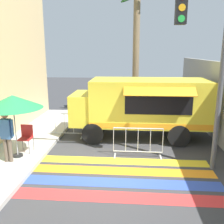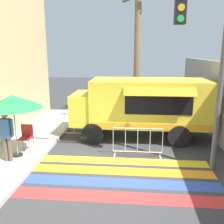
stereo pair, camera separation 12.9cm
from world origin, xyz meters
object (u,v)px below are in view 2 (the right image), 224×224
Objects in this scene: barricade_front at (138,143)px; barricade_side at (65,126)px; traffic_signal_pole at (198,44)px; patio_umbrella at (13,102)px; food_truck at (139,104)px; palm_tree at (138,27)px; vendor_person at (6,133)px; folding_chair at (26,135)px.

barricade_side is at bearing 149.33° from barricade_front.
traffic_signal_pole is 6.31m from patio_umbrella.
palm_tree reaches higher than food_truck.
food_truck is 5.55m from vendor_person.
traffic_signal_pole is 6.77m from folding_chair.
patio_umbrella is 8.41m from palm_tree.
traffic_signal_pole reaches higher than folding_chair.
folding_chair is 0.57× the size of vendor_person.
folding_chair is 0.13× the size of palm_tree.
folding_chair is (-5.88, 0.67, -3.28)m from traffic_signal_pole.
palm_tree reaches higher than barricade_side.
barricade_front is 1.08× the size of barricade_side.
traffic_signal_pole is 6.65m from barricade_side.
patio_umbrella is (-4.37, -2.82, 0.57)m from food_truck.
folding_chair is 4.19m from barricade_front.
barricade_front is (4.19, 0.09, -0.20)m from folding_chair.
traffic_signal_pole reaches higher than vendor_person.
barricade_side is (-3.33, -0.26, -1.02)m from food_truck.
barricade_side is (1.14, 3.01, -0.62)m from vendor_person.
traffic_signal_pole reaches higher than food_truck.
palm_tree is (3.22, 4.03, 4.61)m from barricade_side.
barricade_front is 0.24× the size of palm_tree.
food_truck is 4.89m from folding_chair.
barricade_side is at bearing -128.68° from palm_tree.
traffic_signal_pole is 6.76m from vendor_person.
patio_umbrella reaches higher than folding_chair.
patio_umbrella is at bearing -171.84° from barricade_front.
vendor_person is (-0.10, -0.45, -0.97)m from patio_umbrella.
patio_umbrella is at bearing -147.19° from food_truck.
barricade_front is 7.54m from palm_tree.
patio_umbrella is at bearing 74.85° from vendor_person.
food_truck is 0.79× the size of palm_tree.
vendor_person reaches higher than barricade_side.
vendor_person is 0.97× the size of barricade_front.
vendor_person is at bearing -118.63° from folding_chair.
vendor_person is 3.28m from barricade_side.
food_truck is 5.23m from patio_umbrella.
vendor_person is 9.19m from palm_tree.
folding_chair is 1.08m from vendor_person.
patio_umbrella is 1.08m from vendor_person.
barricade_front is at bearing -89.52° from palm_tree.
palm_tree reaches higher than patio_umbrella.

